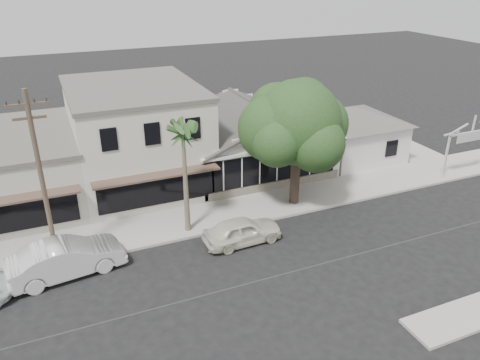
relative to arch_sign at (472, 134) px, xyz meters
name	(u,v)px	position (x,y,z in m)	size (l,w,h in m)	color
ground	(264,280)	(-18.40, -5.30, -3.16)	(140.00, 140.00, 0.00)	black
sidewalk_north	(76,244)	(-26.40, 1.45, -3.08)	(90.00, 3.50, 0.15)	#9E9991
corner_shop	(252,135)	(-13.40, 7.17, -0.54)	(10.40, 8.60, 5.10)	silver
side_cottage	(353,139)	(-5.20, 6.20, -1.66)	(6.00, 6.00, 3.00)	silver
arch_sign	(472,134)	(0.00, 0.00, 0.00)	(4.12, 0.12, 3.95)	white
row_building_near	(137,137)	(-21.40, 8.20, 0.09)	(8.00, 10.00, 6.50)	beige
utility_pole	(42,178)	(-27.40, -0.10, 1.63)	(1.80, 0.24, 9.00)	brown
car_0	(242,231)	(-18.01, -1.85, -2.43)	(1.73, 4.29, 1.46)	silver
car_1	(66,258)	(-26.97, -1.13, -2.26)	(1.90, 5.45, 1.79)	silver
shade_tree	(295,124)	(-13.31, 1.22, 2.05)	(7.14, 6.45, 7.92)	#413327
palm_east	(183,132)	(-20.42, 0.35, 2.78)	(2.28, 2.28, 6.94)	#726651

